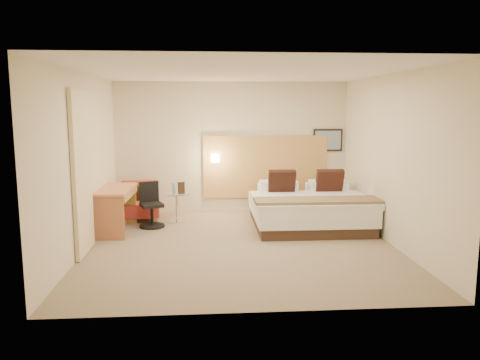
{
  "coord_description": "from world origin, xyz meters",
  "views": [
    {
      "loc": [
        -0.55,
        -7.19,
        2.15
      ],
      "look_at": [
        0.02,
        0.49,
        0.98
      ],
      "focal_mm": 35.0,
      "sensor_mm": 36.0,
      "label": 1
    }
  ],
  "objects": [
    {
      "name": "bed",
      "position": [
        1.34,
        1.16,
        0.33
      ],
      "size": [
        2.14,
        2.04,
        1.02
      ],
      "color": "#38261C",
      "rests_on": "floor"
    },
    {
      "name": "desk_chair",
      "position": [
        -1.55,
        1.3,
        0.34
      ],
      "size": [
        0.59,
        0.59,
        0.82
      ],
      "color": "black",
      "rests_on": "floor"
    },
    {
      "name": "headboard_panel",
      "position": [
        0.7,
        2.47,
        0.95
      ],
      "size": [
        2.6,
        0.04,
        1.3
      ],
      "primitive_type": "cube",
      "color": "#BB8849",
      "rests_on": "wall_back"
    },
    {
      "name": "art_frame",
      "position": [
        2.02,
        2.48,
        1.5
      ],
      "size": [
        0.62,
        0.03,
        0.47
      ],
      "primitive_type": "cube",
      "color": "black",
      "rests_on": "wall_back"
    },
    {
      "name": "bottle_b",
      "position": [
        -1.15,
        1.71,
        0.65
      ],
      "size": [
        0.07,
        0.07,
        0.2
      ],
      "primitive_type": "cylinder",
      "rotation": [
        0.0,
        0.0,
        0.19
      ],
      "color": "#9ABDEE",
      "rests_on": "side_table"
    },
    {
      "name": "curtain",
      "position": [
        -2.36,
        -0.25,
        1.22
      ],
      "size": [
        0.06,
        0.9,
        2.42
      ],
      "primitive_type": "cube",
      "color": "beige",
      "rests_on": "wall_left"
    },
    {
      "name": "art_canvas",
      "position": [
        2.02,
        2.46,
        1.5
      ],
      "size": [
        0.54,
        0.01,
        0.39
      ],
      "primitive_type": "cube",
      "color": "#738B9F",
      "rests_on": "wall_back"
    },
    {
      "name": "bottle_a",
      "position": [
        -1.16,
        1.66,
        0.65
      ],
      "size": [
        0.07,
        0.07,
        0.2
      ],
      "primitive_type": "cylinder",
      "rotation": [
        0.0,
        0.0,
        0.19
      ],
      "color": "#8DADDB",
      "rests_on": "side_table"
    },
    {
      "name": "wall_front",
      "position": [
        0.0,
        -2.51,
        1.35
      ],
      "size": [
        4.8,
        0.02,
        2.7
      ],
      "primitive_type": "cube",
      "color": "beige",
      "rests_on": "floor"
    },
    {
      "name": "menu_folder",
      "position": [
        -1.02,
        1.62,
        0.66
      ],
      "size": [
        0.14,
        0.07,
        0.22
      ],
      "primitive_type": "cube",
      "rotation": [
        0.0,
        0.0,
        0.19
      ],
      "color": "#382517",
      "rests_on": "side_table"
    },
    {
      "name": "floor",
      "position": [
        0.0,
        0.0,
        -0.01
      ],
      "size": [
        4.8,
        5.0,
        0.02
      ],
      "primitive_type": "cube",
      "color": "#816F57",
      "rests_on": "ground"
    },
    {
      "name": "lounge_chair",
      "position": [
        -1.84,
        1.91,
        0.3
      ],
      "size": [
        0.78,
        0.71,
        0.75
      ],
      "color": "tan",
      "rests_on": "floor"
    },
    {
      "name": "lamp_arm",
      "position": [
        -0.35,
        2.42,
        1.15
      ],
      "size": [
        0.02,
        0.12,
        0.02
      ],
      "primitive_type": "cylinder",
      "rotation": [
        1.57,
        0.0,
        0.0
      ],
      "color": "silver",
      "rests_on": "wall_back"
    },
    {
      "name": "wall_right",
      "position": [
        2.41,
        0.0,
        1.35
      ],
      "size": [
        0.02,
        5.0,
        2.7
      ],
      "primitive_type": "cube",
      "color": "beige",
      "rests_on": "floor"
    },
    {
      "name": "side_table",
      "position": [
        -1.11,
        1.65,
        0.31
      ],
      "size": [
        0.59,
        0.59,
        0.55
      ],
      "color": "silver",
      "rests_on": "floor"
    },
    {
      "name": "ceiling",
      "position": [
        0.0,
        0.0,
        2.71
      ],
      "size": [
        4.8,
        5.0,
        0.02
      ],
      "primitive_type": "cube",
      "color": "white",
      "rests_on": "floor"
    },
    {
      "name": "wall_left",
      "position": [
        -2.41,
        0.0,
        1.35
      ],
      "size": [
        0.02,
        5.0,
        2.7
      ],
      "primitive_type": "cube",
      "color": "beige",
      "rests_on": "floor"
    },
    {
      "name": "wall_back",
      "position": [
        0.0,
        2.51,
        1.35
      ],
      "size": [
        4.8,
        0.02,
        2.7
      ],
      "primitive_type": "cube",
      "color": "beige",
      "rests_on": "floor"
    },
    {
      "name": "lamp_shade",
      "position": [
        -0.35,
        2.36,
        1.15
      ],
      "size": [
        0.15,
        0.15,
        0.15
      ],
      "primitive_type": "cube",
      "color": "#FFEDC6",
      "rests_on": "wall_back"
    },
    {
      "name": "desk",
      "position": [
        -2.11,
        1.02,
        0.61
      ],
      "size": [
        0.6,
        1.26,
        0.78
      ],
      "color": "#CF7B51",
      "rests_on": "floor"
    }
  ]
}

